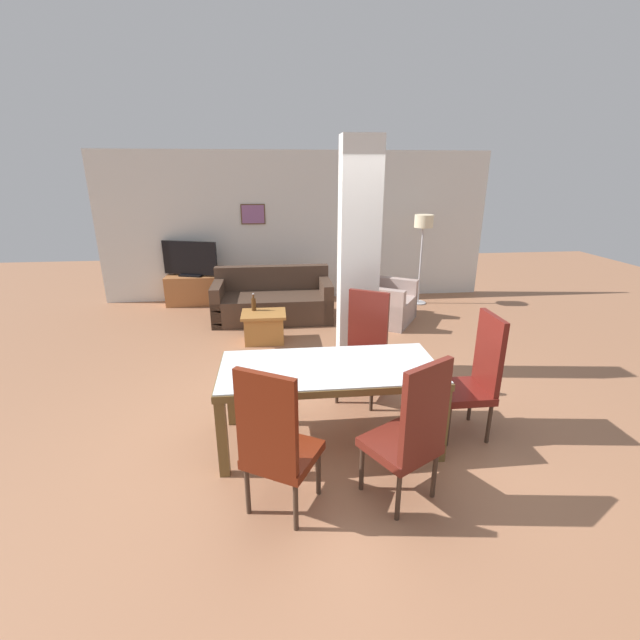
# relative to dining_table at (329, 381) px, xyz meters

# --- Properties ---
(ground_plane) EXTENTS (18.00, 18.00, 0.00)m
(ground_plane) POSITION_rel_dining_table_xyz_m (0.00, 0.00, -0.60)
(ground_plane) COLOR #996648
(back_wall) EXTENTS (7.20, 0.09, 2.70)m
(back_wall) POSITION_rel_dining_table_xyz_m (-0.00, 4.78, 0.75)
(back_wall) COLOR silver
(back_wall) RESTS_ON ground_plane
(divider_pillar) EXTENTS (0.44, 0.29, 2.70)m
(divider_pillar) POSITION_rel_dining_table_xyz_m (0.51, 1.41, 0.75)
(divider_pillar) COLOR silver
(divider_pillar) RESTS_ON ground_plane
(dining_table) EXTENTS (1.89, 0.86, 0.75)m
(dining_table) POSITION_rel_dining_table_xyz_m (0.00, 0.00, 0.00)
(dining_table) COLOR brown
(dining_table) RESTS_ON ground_plane
(dining_chair_far_right) EXTENTS (0.63, 0.63, 1.15)m
(dining_chair_far_right) POSITION_rel_dining_table_xyz_m (0.48, 0.81, -0.01)
(dining_chair_far_right) COLOR #5A1A13
(dining_chair_far_right) RESTS_ON ground_plane
(dining_chair_near_left) EXTENTS (0.63, 0.63, 1.15)m
(dining_chair_near_left) POSITION_rel_dining_table_xyz_m (-0.47, -0.83, -0.01)
(dining_chair_near_left) COLOR #5E1C0C
(dining_chair_near_left) RESTS_ON ground_plane
(dining_chair_head_right) EXTENTS (0.46, 0.46, 1.15)m
(dining_chair_head_right) POSITION_rel_dining_table_xyz_m (1.32, 0.00, -0.01)
(dining_chair_head_right) COLOR #601813
(dining_chair_head_right) RESTS_ON ground_plane
(dining_chair_near_right) EXTENTS (0.63, 0.63, 1.15)m
(dining_chair_near_right) POSITION_rel_dining_table_xyz_m (0.47, -0.81, -0.01)
(dining_chair_near_right) COLOR #5D1D15
(dining_chair_near_right) RESTS_ON ground_plane
(sofa) EXTENTS (1.91, 0.92, 0.82)m
(sofa) POSITION_rel_dining_table_xyz_m (-0.49, 3.54, -0.32)
(sofa) COLOR #453226
(sofa) RESTS_ON ground_plane
(armchair) EXTENTS (1.20, 1.22, 0.85)m
(armchair) POSITION_rel_dining_table_xyz_m (1.28, 3.22, -0.31)
(armchair) COLOR #B2978E
(armchair) RESTS_ON ground_plane
(coffee_table) EXTENTS (0.63, 0.49, 0.43)m
(coffee_table) POSITION_rel_dining_table_xyz_m (-0.62, 2.50, -0.38)
(coffee_table) COLOR #A66C32
(coffee_table) RESTS_ON ground_plane
(bottle) EXTENTS (0.07, 0.07, 0.25)m
(bottle) POSITION_rel_dining_table_xyz_m (-0.76, 2.63, -0.07)
(bottle) COLOR #4C2D14
(bottle) RESTS_ON coffee_table
(tv_stand) EXTENTS (0.94, 0.40, 0.53)m
(tv_stand) POSITION_rel_dining_table_xyz_m (-1.95, 4.50, -0.33)
(tv_stand) COLOR #AE6838
(tv_stand) RESTS_ON ground_plane
(tv_screen) EXTENTS (0.99, 0.36, 0.63)m
(tv_screen) POSITION_rel_dining_table_xyz_m (-1.95, 4.50, 0.24)
(tv_screen) COLOR black
(tv_screen) RESTS_ON tv_stand
(floor_lamp) EXTENTS (0.33, 0.33, 1.62)m
(floor_lamp) POSITION_rel_dining_table_xyz_m (2.20, 4.13, 0.76)
(floor_lamp) COLOR #B7B7BC
(floor_lamp) RESTS_ON ground_plane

